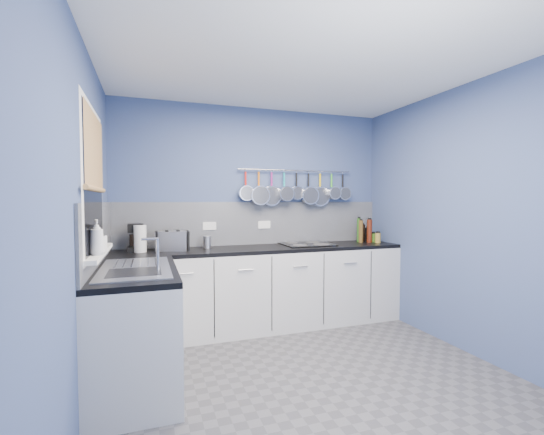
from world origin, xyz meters
TOP-DOWN VIEW (x-y plane):
  - floor at (0.00, 0.00)m, footprint 3.20×3.00m
  - ceiling at (0.00, 0.00)m, footprint 3.20×3.00m
  - wall_back at (0.00, 1.51)m, footprint 3.20×0.02m
  - wall_front at (0.00, -1.51)m, footprint 3.20×0.02m
  - wall_left at (-1.61, 0.00)m, footprint 0.02×3.00m
  - wall_right at (1.61, 0.00)m, footprint 0.02×3.00m
  - backsplash_back at (0.00, 1.49)m, footprint 3.20×0.02m
  - backsplash_left at (-1.59, 0.60)m, footprint 0.02×1.80m
  - cabinet_run_back at (0.00, 1.20)m, footprint 3.20×0.60m
  - worktop_back at (0.00, 1.20)m, footprint 3.20×0.60m
  - cabinet_run_left at (-1.30, 0.30)m, footprint 0.60×1.20m
  - worktop_left at (-1.30, 0.30)m, footprint 0.60×1.20m
  - window_frame at (-1.58, 0.30)m, footprint 0.01×1.00m
  - window_glass at (-1.57, 0.30)m, footprint 0.01×0.90m
  - bamboo_blind at (-1.56, 0.30)m, footprint 0.01×0.90m
  - window_sill at (-1.55, 0.30)m, footprint 0.10×0.98m
  - sink_unit at (-1.30, 0.30)m, footprint 0.50×0.95m
  - mixer_tap at (-1.14, 0.12)m, footprint 0.12×0.08m
  - socket_left at (-0.55, 1.48)m, footprint 0.15×0.01m
  - socket_right at (0.10, 1.48)m, footprint 0.15×0.01m
  - pot_rail at (0.50, 1.45)m, footprint 1.45×0.02m
  - soap_bottle_a at (-1.53, 0.06)m, footprint 0.11×0.11m
  - soap_bottle_b at (-1.53, 0.19)m, footprint 0.10×0.10m
  - paper_towel at (-1.28, 1.22)m, footprint 0.13×0.13m
  - coffee_maker at (-1.33, 1.29)m, footprint 0.16×0.18m
  - toaster at (-0.97, 1.25)m, footprint 0.35×0.25m
  - canister at (-0.60, 1.33)m, footprint 0.10×0.10m
  - hob at (0.55, 1.25)m, footprint 0.56×0.50m
  - pan_0 at (-0.13, 1.44)m, footprint 0.18×0.09m
  - pan_1 at (0.02, 1.44)m, footprint 0.23×0.11m
  - pan_2 at (0.18, 1.44)m, footprint 0.23×0.05m
  - pan_3 at (0.34, 1.44)m, footprint 0.18×0.13m
  - pan_4 at (0.50, 1.44)m, footprint 0.16×0.07m
  - pan_5 at (0.66, 1.44)m, footprint 0.22×0.10m
  - pan_6 at (0.82, 1.44)m, footprint 0.24×0.05m
  - pan_7 at (0.98, 1.44)m, footprint 0.16×0.13m
  - pan_8 at (1.14, 1.44)m, footprint 0.17×0.09m
  - condiment_0 at (1.44, 1.32)m, footprint 0.07×0.07m
  - condiment_1 at (1.37, 1.33)m, footprint 0.06×0.06m
  - condiment_2 at (1.29, 1.30)m, footprint 0.05×0.05m
  - condiment_3 at (1.45, 1.24)m, footprint 0.07×0.07m
  - condiment_4 at (1.38, 1.21)m, footprint 0.06×0.06m
  - condiment_5 at (1.28, 1.24)m, footprint 0.05×0.05m
  - condiment_6 at (1.45, 1.14)m, footprint 0.07×0.07m

SIDE VIEW (x-z plane):
  - floor at x=0.00m, z-range -0.02..0.00m
  - cabinet_run_back at x=0.00m, z-range 0.00..0.86m
  - cabinet_run_left at x=-1.30m, z-range 0.00..0.86m
  - worktop_back at x=0.00m, z-range 0.86..0.90m
  - worktop_left at x=-1.30m, z-range 0.86..0.90m
  - sink_unit at x=-1.30m, z-range 0.90..0.91m
  - hob at x=0.55m, z-range 0.90..0.91m
  - condiment_3 at x=1.45m, z-range 0.90..1.01m
  - condiment_6 at x=1.45m, z-range 0.90..1.02m
  - canister at x=-0.60m, z-range 0.90..1.03m
  - condiment_0 at x=1.44m, z-range 0.90..1.07m
  - toaster at x=-0.97m, z-range 0.90..1.10m
  - condiment_1 at x=1.37m, z-range 0.90..1.11m
  - mixer_tap at x=-1.14m, z-range 0.90..1.16m
  - window_sill at x=-1.55m, z-range 1.02..1.05m
  - paper_towel at x=-1.28m, z-range 0.90..1.17m
  - condiment_5 at x=1.28m, z-range 0.90..1.17m
  - coffee_maker at x=-1.33m, z-range 0.90..1.18m
  - condiment_4 at x=1.38m, z-range 0.90..1.18m
  - condiment_2 at x=1.29m, z-range 0.90..1.19m
  - socket_left at x=-0.55m, z-range 1.09..1.18m
  - socket_right at x=0.10m, z-range 1.09..1.18m
  - soap_bottle_b at x=-1.53m, z-range 1.05..1.22m
  - backsplash_back at x=0.00m, z-range 0.90..1.40m
  - backsplash_left at x=-1.59m, z-range 0.90..1.40m
  - soap_bottle_a at x=-1.53m, z-range 1.05..1.29m
  - wall_back at x=0.00m, z-range 0.00..2.50m
  - wall_front at x=0.00m, z-range 0.00..2.50m
  - wall_left at x=-1.61m, z-range 0.00..2.50m
  - wall_right at x=1.61m, z-range 0.00..2.50m
  - window_glass at x=-1.57m, z-range 1.05..2.05m
  - window_frame at x=-1.58m, z-range 1.00..2.10m
  - pan_6 at x=0.82m, z-range 1.35..1.78m
  - pan_2 at x=0.18m, z-range 1.36..1.78m
  - pan_1 at x=0.02m, z-range 1.36..1.78m
  - pan_5 at x=0.66m, z-range 1.37..1.78m
  - pan_3 at x=0.34m, z-range 1.41..1.78m
  - pan_0 at x=-0.13m, z-range 1.41..1.78m
  - pan_8 at x=1.14m, z-range 1.42..1.78m
  - pan_4 at x=0.50m, z-range 1.43..1.78m
  - pan_7 at x=0.98m, z-range 1.43..1.78m
  - bamboo_blind at x=-1.56m, z-range 1.50..2.05m
  - pot_rail at x=0.50m, z-range 1.77..1.79m
  - ceiling at x=0.00m, z-range 2.50..2.52m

